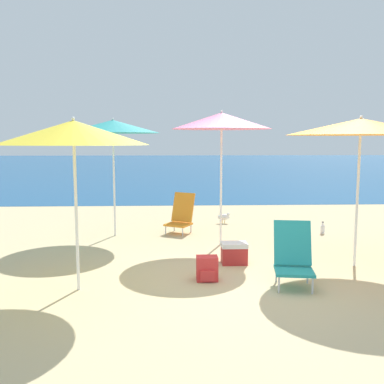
{
  "coord_description": "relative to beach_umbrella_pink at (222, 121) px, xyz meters",
  "views": [
    {
      "loc": [
        -1.03,
        -5.46,
        1.79
      ],
      "look_at": [
        -0.76,
        1.06,
        1.0
      ],
      "focal_mm": 40.0,
      "sensor_mm": 36.0,
      "label": 1
    }
  ],
  "objects": [
    {
      "name": "beach_chair_teal",
      "position": [
        0.67,
        -2.09,
        -1.73
      ],
      "size": [
        0.54,
        0.62,
        0.78
      ],
      "rotation": [
        0.0,
        0.0,
        -0.15
      ],
      "color": "silver",
      "rests_on": "ground"
    },
    {
      "name": "cooler_box",
      "position": [
        0.07,
        -1.14,
        -1.95
      ],
      "size": [
        0.38,
        0.27,
        0.31
      ],
      "color": "#B72828",
      "rests_on": "ground"
    },
    {
      "name": "water_bottle",
      "position": [
        2.06,
        0.8,
        -2.02
      ],
      "size": [
        0.08,
        0.08,
        0.23
      ],
      "color": "silver",
      "rests_on": "ground"
    },
    {
      "name": "seagull",
      "position": [
        0.28,
        1.92,
        -1.97
      ],
      "size": [
        0.27,
        0.11,
        0.23
      ],
      "color": "gold",
      "rests_on": "ground"
    },
    {
      "name": "beach_umbrella_orange",
      "position": [
        1.78,
        -1.33,
        -0.14
      ],
      "size": [
        2.04,
        2.04,
        2.13
      ],
      "color": "white",
      "rests_on": "ground"
    },
    {
      "name": "beach_umbrella_pink",
      "position": [
        0.0,
        0.0,
        0.0
      ],
      "size": [
        1.68,
        1.68,
        2.29
      ],
      "color": "white",
      "rests_on": "ground"
    },
    {
      "name": "sea_water",
      "position": [
        0.24,
        24.48,
        -2.11
      ],
      "size": [
        60.0,
        40.0,
        0.01
      ],
      "color": "navy",
      "rests_on": "ground"
    },
    {
      "name": "ground_plane",
      "position": [
        0.24,
        -1.73,
        -2.11
      ],
      "size": [
        60.0,
        60.0,
        0.0
      ],
      "primitive_type": "plane",
      "color": "#C6B284"
    },
    {
      "name": "beach_umbrella_teal",
      "position": [
        -1.92,
        0.8,
        -0.07
      ],
      "size": [
        1.74,
        1.74,
        2.2
      ],
      "color": "white",
      "rests_on": "ground"
    },
    {
      "name": "backpack_red",
      "position": [
        -0.38,
        -1.88,
        -1.96
      ],
      "size": [
        0.27,
        0.23,
        0.31
      ],
      "color": "red",
      "rests_on": "ground"
    },
    {
      "name": "beach_chair_orange",
      "position": [
        -0.66,
        1.03,
        -1.76
      ],
      "size": [
        0.63,
        0.66,
        0.77
      ],
      "rotation": [
        0.0,
        0.0,
        -0.5
      ],
      "color": "silver",
      "rests_on": "ground"
    },
    {
      "name": "beach_umbrella_yellow",
      "position": [
        -1.95,
        -2.16,
        -0.23
      ],
      "size": [
        1.75,
        1.75,
        2.06
      ],
      "color": "white",
      "rests_on": "ground"
    }
  ]
}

